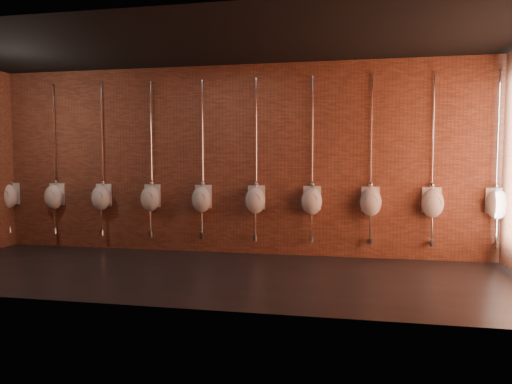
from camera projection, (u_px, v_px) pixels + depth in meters
ground at (208, 274)px, 6.41m from camera, size 8.50×8.50×0.00m
room_shell at (207, 130)px, 6.27m from camera, size 8.54×3.04×3.22m
urinal_0 at (9, 195)px, 8.50m from camera, size 0.35×0.30×2.71m
urinal_1 at (54, 196)px, 8.32m from camera, size 0.35×0.30×2.71m
urinal_2 at (101, 197)px, 8.15m from camera, size 0.35×0.30×2.71m
urinal_3 at (150, 198)px, 7.97m from camera, size 0.35×0.30×2.71m
urinal_4 at (202, 199)px, 7.80m from camera, size 0.35×0.30×2.71m
urinal_5 at (255, 199)px, 7.63m from camera, size 0.35×0.30×2.71m
urinal_6 at (312, 200)px, 7.45m from camera, size 0.35×0.30×2.71m
urinal_7 at (371, 201)px, 7.28m from camera, size 0.35×0.30×2.71m
urinal_8 at (432, 202)px, 7.10m from camera, size 0.35×0.30×2.71m
urinal_9 at (497, 203)px, 6.93m from camera, size 0.35×0.30×2.71m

